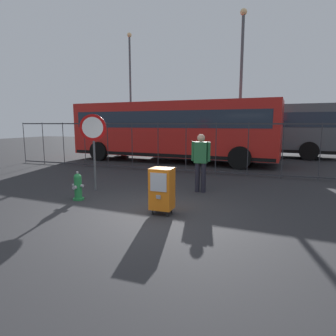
{
  "coord_description": "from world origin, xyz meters",
  "views": [
    {
      "loc": [
        2.65,
        -5.24,
        1.97
      ],
      "look_at": [
        0.3,
        1.2,
        0.9
      ],
      "focal_mm": 30.7,
      "sensor_mm": 36.0,
      "label": 1
    }
  ],
  "objects_px": {
    "newspaper_box_primary": "(162,189)",
    "street_light_near_left": "(241,77)",
    "fire_hydrant": "(78,187)",
    "bus_near": "(172,128)",
    "stop_sign": "(93,136)",
    "street_light_near_right": "(130,85)",
    "bus_far": "(244,127)",
    "pedestrian": "(201,160)"
  },
  "relations": [
    {
      "from": "fire_hydrant",
      "to": "bus_far",
      "type": "relative_size",
      "value": 0.07
    },
    {
      "from": "fire_hydrant",
      "to": "pedestrian",
      "type": "bearing_deg",
      "value": 34.92
    },
    {
      "from": "pedestrian",
      "to": "bus_near",
      "type": "bearing_deg",
      "value": 116.25
    },
    {
      "from": "fire_hydrant",
      "to": "bus_near",
      "type": "xyz_separation_m",
      "value": [
        -0.22,
        7.99,
        1.36
      ]
    },
    {
      "from": "pedestrian",
      "to": "street_light_near_right",
      "type": "bearing_deg",
      "value": 125.73
    },
    {
      "from": "street_light_near_right",
      "to": "bus_near",
      "type": "bearing_deg",
      "value": -44.8
    },
    {
      "from": "bus_far",
      "to": "street_light_near_right",
      "type": "distance_m",
      "value": 8.48
    },
    {
      "from": "newspaper_box_primary",
      "to": "street_light_near_left",
      "type": "bearing_deg",
      "value": 85.91
    },
    {
      "from": "stop_sign",
      "to": "fire_hydrant",
      "type": "bearing_deg",
      "value": -78.82
    },
    {
      "from": "stop_sign",
      "to": "pedestrian",
      "type": "bearing_deg",
      "value": 16.06
    },
    {
      "from": "newspaper_box_primary",
      "to": "street_light_near_left",
      "type": "height_order",
      "value": "street_light_near_left"
    },
    {
      "from": "pedestrian",
      "to": "bus_near",
      "type": "xyz_separation_m",
      "value": [
        -2.99,
        6.05,
        0.76
      ]
    },
    {
      "from": "newspaper_box_primary",
      "to": "bus_far",
      "type": "xyz_separation_m",
      "value": [
        0.48,
        12.78,
        1.14
      ]
    },
    {
      "from": "bus_far",
      "to": "street_light_near_right",
      "type": "bearing_deg",
      "value": -178.12
    },
    {
      "from": "street_light_near_left",
      "to": "street_light_near_right",
      "type": "xyz_separation_m",
      "value": [
        -8.1,
        4.28,
        0.49
      ]
    },
    {
      "from": "newspaper_box_primary",
      "to": "bus_far",
      "type": "height_order",
      "value": "bus_far"
    },
    {
      "from": "bus_near",
      "to": "newspaper_box_primary",
      "type": "bearing_deg",
      "value": -68.83
    },
    {
      "from": "stop_sign",
      "to": "newspaper_box_primary",
      "type": "bearing_deg",
      "value": -28.03
    },
    {
      "from": "fire_hydrant",
      "to": "street_light_near_right",
      "type": "distance_m",
      "value": 14.35
    },
    {
      "from": "street_light_near_left",
      "to": "street_light_near_right",
      "type": "distance_m",
      "value": 9.18
    },
    {
      "from": "bus_near",
      "to": "bus_far",
      "type": "relative_size",
      "value": 1.0
    },
    {
      "from": "fire_hydrant",
      "to": "street_light_near_left",
      "type": "xyz_separation_m",
      "value": [
        3.1,
        8.46,
        3.81
      ]
    },
    {
      "from": "stop_sign",
      "to": "bus_far",
      "type": "distance_m",
      "value": 11.78
    },
    {
      "from": "bus_near",
      "to": "fire_hydrant",
      "type": "bearing_deg",
      "value": -85.12
    },
    {
      "from": "pedestrian",
      "to": "bus_far",
      "type": "bearing_deg",
      "value": 89.05
    },
    {
      "from": "street_light_near_left",
      "to": "street_light_near_right",
      "type": "relative_size",
      "value": 0.88
    },
    {
      "from": "stop_sign",
      "to": "bus_near",
      "type": "height_order",
      "value": "bus_near"
    },
    {
      "from": "newspaper_box_primary",
      "to": "street_light_near_left",
      "type": "distance_m",
      "value": 9.54
    },
    {
      "from": "street_light_near_left",
      "to": "pedestrian",
      "type": "bearing_deg",
      "value": -92.88
    },
    {
      "from": "newspaper_box_primary",
      "to": "stop_sign",
      "type": "bearing_deg",
      "value": 151.97
    },
    {
      "from": "fire_hydrant",
      "to": "street_light_near_left",
      "type": "height_order",
      "value": "street_light_near_left"
    },
    {
      "from": "street_light_near_right",
      "to": "bus_far",
      "type": "bearing_deg",
      "value": -2.26
    },
    {
      "from": "fire_hydrant",
      "to": "bus_near",
      "type": "relative_size",
      "value": 0.07
    },
    {
      "from": "newspaper_box_primary",
      "to": "pedestrian",
      "type": "xyz_separation_m",
      "value": [
        0.3,
        2.29,
        0.38
      ]
    },
    {
      "from": "pedestrian",
      "to": "stop_sign",
      "type": "bearing_deg",
      "value": -163.94
    },
    {
      "from": "pedestrian",
      "to": "street_light_near_left",
      "type": "distance_m",
      "value": 7.28
    },
    {
      "from": "pedestrian",
      "to": "bus_near",
      "type": "distance_m",
      "value": 6.79
    },
    {
      "from": "stop_sign",
      "to": "street_light_near_right",
      "type": "height_order",
      "value": "street_light_near_right"
    },
    {
      "from": "street_light_near_left",
      "to": "newspaper_box_primary",
      "type": "bearing_deg",
      "value": -94.09
    },
    {
      "from": "fire_hydrant",
      "to": "street_light_near_right",
      "type": "relative_size",
      "value": 0.09
    },
    {
      "from": "bus_far",
      "to": "street_light_near_left",
      "type": "relative_size",
      "value": 1.48
    },
    {
      "from": "pedestrian",
      "to": "street_light_near_right",
      "type": "relative_size",
      "value": 0.21
    }
  ]
}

